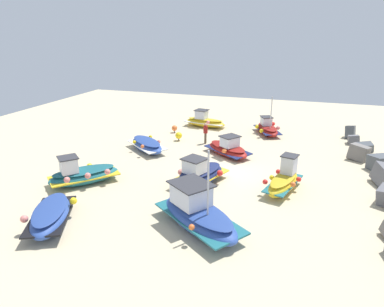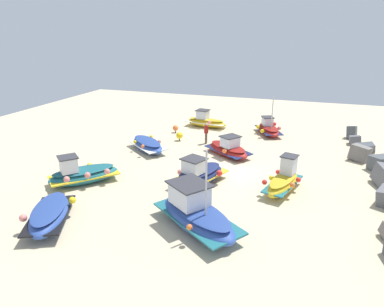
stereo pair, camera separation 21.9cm
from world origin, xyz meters
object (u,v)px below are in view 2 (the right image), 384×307
Objects in this scene: fishing_boat_7 at (268,129)px; mooring_buoy_1 at (179,136)px; fishing_boat_1 at (196,213)px; fishing_boat_4 at (206,121)px; fishing_boat_3 at (284,181)px; fishing_boat_8 at (199,174)px; fishing_boat_6 at (83,174)px; fishing_boat_2 at (228,149)px; fishing_boat_5 at (50,214)px; person_walking at (206,132)px; mooring_buoy_0 at (175,128)px; fishing_boat_0 at (147,145)px.

mooring_buoy_1 is at bearing 97.12° from fishing_boat_7.
fishing_boat_1 is 16.79m from fishing_boat_4.
fishing_boat_3 is 0.90× the size of fishing_boat_8.
fishing_boat_7 reaches higher than fishing_boat_6.
fishing_boat_7 reaches higher than fishing_boat_2.
fishing_boat_5 is (6.79, -9.45, -0.10)m from fishing_boat_3.
fishing_boat_1 reaches higher than mooring_buoy_1.
mooring_buoy_1 is at bearing -4.26° from person_walking.
fishing_boat_2 is at bearing 53.36° from mooring_buoy_0.
fishing_boat_3 is 12.88m from mooring_buoy_0.
fishing_boat_0 is at bearing -24.10° from mooring_buoy_1.
fishing_boat_2 is 5.16m from fishing_boat_8.
fishing_boat_2 is at bearing -163.37° from fishing_boat_8.
mooring_buoy_0 is (-15.43, -0.09, -0.08)m from fishing_boat_5.
fishing_boat_3 is 5.26× the size of mooring_buoy_1.
fishing_boat_2 is 6.02× the size of mooring_buoy_0.
fishing_boat_8 reaches higher than mooring_buoy_1.
mooring_buoy_0 is at bearing 179.70° from fishing_boat_2.
fishing_boat_7 is at bearing 122.85° from mooring_buoy_1.
mooring_buoy_0 is at bearing -144.31° from fishing_boat_6.
mooring_buoy_1 is (-7.20, -3.90, -0.15)m from fishing_boat_8.
fishing_boat_1 is 2.98× the size of person_walking.
fishing_boat_1 is at bearing -48.77° from fishing_boat_2.
fishing_boat_2 is 6.42m from fishing_boat_7.
fishing_boat_7 is at bearing -176.88° from fishing_boat_4.
fishing_boat_0 is 0.99× the size of fishing_boat_4.
fishing_boat_5 is 1.09× the size of fishing_boat_7.
fishing_boat_0 is 10.82m from fishing_boat_1.
fishing_boat_4 is (-6.66, -3.58, 0.02)m from fishing_boat_2.
fishing_boat_0 is 6.73m from fishing_boat_8.
fishing_boat_1 is at bearing 113.85° from fishing_boat_6.
fishing_boat_3 is 9.10m from person_walking.
fishing_boat_6 is at bearing -60.64° from fishing_boat_0.
mooring_buoy_1 is at bearing -169.01° from fishing_boat_2.
fishing_boat_1 is at bearing 24.77° from mooring_buoy_0.
fishing_boat_2 is at bearing 57.22° from fishing_boat_3.
fishing_boat_8 is 10.48m from mooring_buoy_0.
mooring_buoy_0 is (-4.96, 0.21, -0.04)m from fishing_boat_0.
mooring_buoy_0 is 2.29m from mooring_buoy_1.
fishing_boat_1 is at bearing 37.71° from fishing_boat_8.
fishing_boat_6 is (-4.22, -1.27, 0.07)m from fishing_boat_5.
fishing_boat_6 reaches higher than fishing_boat_4.
fishing_boat_2 is 0.95× the size of fishing_boat_5.
fishing_boat_0 is 10.43m from fishing_boat_3.
fishing_boat_7 is at bearing -48.46° from fishing_boat_5.
fishing_boat_3 is 4.57m from fishing_boat_8.
person_walking is (-2.91, 3.49, 0.50)m from fishing_boat_0.
person_walking is (-7.15, -1.73, 0.37)m from fishing_boat_8.
person_walking reaches higher than fishing_boat_5.
fishing_boat_5 is (11.37, -5.37, -0.01)m from fishing_boat_2.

